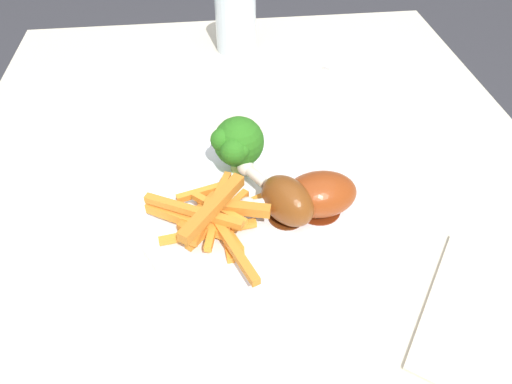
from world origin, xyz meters
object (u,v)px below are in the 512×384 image
object	(u,v)px
chicken_drumstick_near	(316,195)
water_glass	(236,18)
dining_table	(256,240)
dinner_plate	(256,208)
broccoli_floret_front	(237,144)
carrot_fries_pile	(214,216)
chicken_drumstick_far	(284,199)
fork	(357,48)

from	to	relation	value
chicken_drumstick_near	water_glass	xyz separation A→B (m)	(0.41, 0.05, 0.02)
dining_table	dinner_plate	world-z (taller)	dinner_plate
dining_table	broccoli_floret_front	distance (m)	0.17
dinner_plate	chicken_drumstick_near	world-z (taller)	chicken_drumstick_near
carrot_fries_pile	chicken_drumstick_far	xyz separation A→B (m)	(0.01, -0.08, 0.00)
chicken_drumstick_near	broccoli_floret_front	bearing A→B (deg)	46.97
broccoli_floret_front	fork	bearing A→B (deg)	-37.18
fork	dining_table	bearing A→B (deg)	12.57
dinner_plate	chicken_drumstick_near	bearing A→B (deg)	-103.26
dining_table	chicken_drumstick_near	xyz separation A→B (m)	(-0.07, -0.06, 0.15)
carrot_fries_pile	chicken_drumstick_near	xyz separation A→B (m)	(0.02, -0.11, 0.00)
carrot_fries_pile	chicken_drumstick_near	world-z (taller)	carrot_fries_pile
carrot_fries_pile	fork	xyz separation A→B (m)	(0.40, -0.27, -0.03)
chicken_drumstick_far	water_glass	world-z (taller)	water_glass
water_glass	dinner_plate	bearing A→B (deg)	178.26
carrot_fries_pile	fork	bearing A→B (deg)	-33.89
chicken_drumstick_far	broccoli_floret_front	bearing A→B (deg)	29.42
dining_table	water_glass	size ratio (longest dim) A/B	8.43
broccoli_floret_front	chicken_drumstick_far	world-z (taller)	broccoli_floret_front
carrot_fries_pile	chicken_drumstick_near	size ratio (longest dim) A/B	1.13
chicken_drumstick_far	fork	xyz separation A→B (m)	(0.39, -0.19, -0.03)
dinner_plate	chicken_drumstick_near	size ratio (longest dim) A/B	2.01
broccoli_floret_front	chicken_drumstick_far	xyz separation A→B (m)	(-0.08, -0.04, -0.02)
carrot_fries_pile	water_glass	bearing A→B (deg)	-8.02
dinner_plate	fork	xyz separation A→B (m)	(0.37, -0.22, -0.00)
chicken_drumstick_near	dinner_plate	bearing A→B (deg)	76.74
broccoli_floret_front	carrot_fries_pile	bearing A→B (deg)	159.72
fork	water_glass	distance (m)	0.22
chicken_drumstick_far	dinner_plate	bearing A→B (deg)	57.33
chicken_drumstick_near	chicken_drumstick_far	distance (m)	0.04
dining_table	chicken_drumstick_far	distance (m)	0.17
dinner_plate	chicken_drumstick_far	distance (m)	0.05
fork	water_glass	xyz separation A→B (m)	(0.03, 0.21, 0.05)
dinner_plate	carrot_fries_pile	distance (m)	0.06
chicken_drumstick_near	fork	distance (m)	0.42
chicken_drumstick_near	water_glass	world-z (taller)	water_glass
broccoli_floret_front	carrot_fries_pile	size ratio (longest dim) A/B	0.49
dinner_plate	carrot_fries_pile	world-z (taller)	carrot_fries_pile
dining_table	carrot_fries_pile	xyz separation A→B (m)	(-0.09, 0.05, 0.15)
carrot_fries_pile	fork	size ratio (longest dim) A/B	0.78
carrot_fries_pile	chicken_drumstick_near	distance (m)	0.11
dinner_plate	broccoli_floret_front	world-z (taller)	broccoli_floret_front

